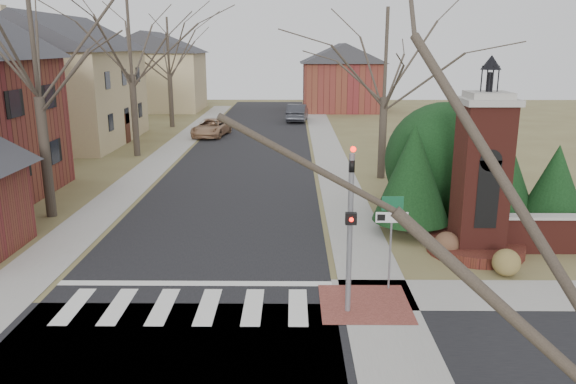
{
  "coord_description": "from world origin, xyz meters",
  "views": [
    {
      "loc": [
        2.85,
        -12.86,
        6.75
      ],
      "look_at": [
        2.69,
        6.0,
        1.82
      ],
      "focal_mm": 35.0,
      "sensor_mm": 36.0,
      "label": 1
    }
  ],
  "objects_px": {
    "sign_post": "(391,224)",
    "pickup_truck": "(211,128)",
    "brick_gate_monument": "(480,190)",
    "distant_car": "(297,113)",
    "traffic_signal_pole": "(350,217)"
  },
  "relations": [
    {
      "from": "sign_post",
      "to": "pickup_truck",
      "type": "height_order",
      "value": "sign_post"
    },
    {
      "from": "brick_gate_monument",
      "to": "distant_car",
      "type": "distance_m",
      "value": 34.3
    },
    {
      "from": "traffic_signal_pole",
      "to": "pickup_truck",
      "type": "distance_m",
      "value": 30.28
    },
    {
      "from": "brick_gate_monument",
      "to": "distant_car",
      "type": "bearing_deg",
      "value": 99.65
    },
    {
      "from": "distant_car",
      "to": "pickup_truck",
      "type": "bearing_deg",
      "value": 58.81
    },
    {
      "from": "brick_gate_monument",
      "to": "pickup_truck",
      "type": "xyz_separation_m",
      "value": [
        -12.4,
        24.8,
        -1.5
      ]
    },
    {
      "from": "traffic_signal_pole",
      "to": "distant_car",
      "type": "relative_size",
      "value": 0.94
    },
    {
      "from": "traffic_signal_pole",
      "to": "distant_car",
      "type": "bearing_deg",
      "value": 91.56
    },
    {
      "from": "sign_post",
      "to": "distant_car",
      "type": "bearing_deg",
      "value": 93.63
    },
    {
      "from": "sign_post",
      "to": "distant_car",
      "type": "xyz_separation_m",
      "value": [
        -2.34,
        36.79,
        -1.16
      ]
    },
    {
      "from": "pickup_truck",
      "to": "distant_car",
      "type": "bearing_deg",
      "value": 61.61
    },
    {
      "from": "brick_gate_monument",
      "to": "traffic_signal_pole",
      "type": "bearing_deg",
      "value": -136.76
    },
    {
      "from": "brick_gate_monument",
      "to": "pickup_truck",
      "type": "bearing_deg",
      "value": 116.56
    },
    {
      "from": "sign_post",
      "to": "distant_car",
      "type": "distance_m",
      "value": 36.89
    },
    {
      "from": "sign_post",
      "to": "pickup_truck",
      "type": "xyz_separation_m",
      "value": [
        -8.99,
        27.81,
        -1.29
      ]
    }
  ]
}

